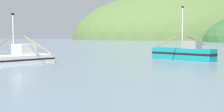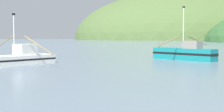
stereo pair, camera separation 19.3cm
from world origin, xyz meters
The scene contains 3 objects.
hill_far_center centered at (84.32, 255.23, 0.00)m, with size 171.60×137.28×77.16m, color #516B38.
fishing_boat_teal centered at (17.06, 47.27, 0.88)m, with size 8.80×7.86×6.73m.
fishing_boat_white centered at (-2.37, 43.08, 0.69)m, with size 8.04×9.15×5.39m.
Camera 2 is at (4.20, 9.42, 3.06)m, focal length 49.75 mm.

